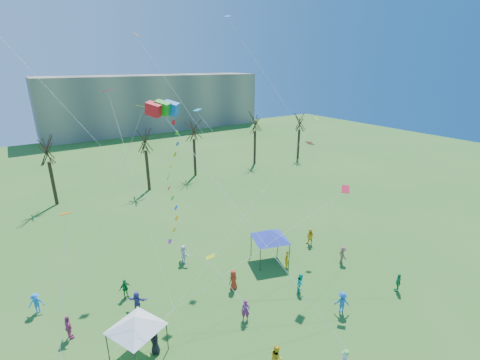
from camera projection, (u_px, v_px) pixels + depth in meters
ground at (288, 360)px, 21.62m from camera, size 160.00×160.00×0.00m
distant_building at (155, 103)px, 94.96m from camera, size 60.00×14.00×15.00m
bare_tree_row at (133, 145)px, 48.66m from camera, size 68.61×7.80×10.73m
big_box_kite at (177, 184)px, 20.65m from camera, size 4.15×6.16×17.51m
canopy_tent_white at (135, 323)px, 21.21m from camera, size 3.74×3.74×3.06m
canopy_tent_blue at (270, 234)px, 31.70m from camera, size 4.18×4.18×3.31m
festival_crowd at (215, 299)px, 25.94m from camera, size 26.53×15.47×1.84m
small_kites_aloft at (204, 133)px, 25.95m from camera, size 26.31×18.56×31.76m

